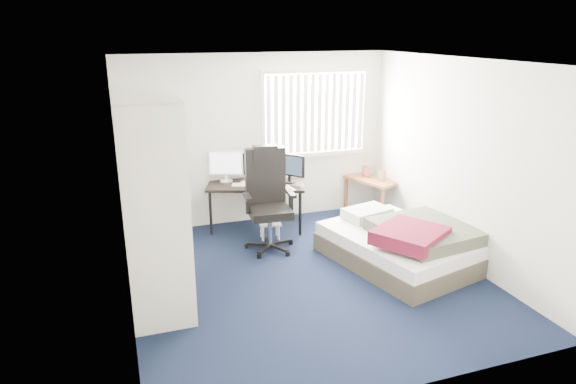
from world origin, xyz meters
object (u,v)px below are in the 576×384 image
(office_chair, at_px, (268,210))
(bed, at_px, (403,243))
(desk, at_px, (257,180))
(nightstand, at_px, (372,183))

(office_chair, bearing_deg, bed, -35.81)
(desk, relative_size, office_chair, 1.12)
(office_chair, relative_size, bed, 0.66)
(nightstand, bearing_deg, desk, 179.57)
(office_chair, bearing_deg, nightstand, 20.35)
(nightstand, height_order, bed, nightstand)
(desk, bearing_deg, office_chair, -93.69)
(desk, bearing_deg, bed, -51.72)
(nightstand, bearing_deg, office_chair, -159.65)
(office_chair, bearing_deg, desk, 86.31)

